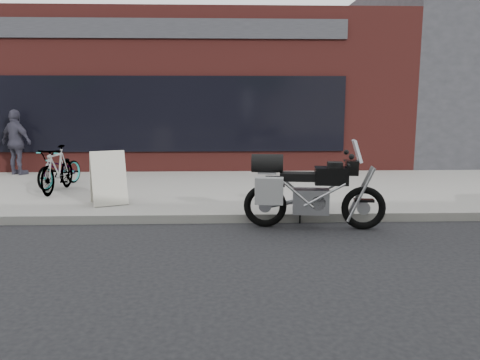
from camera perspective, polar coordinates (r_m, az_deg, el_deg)
ground at (r=4.18m, az=1.90°, el=-19.44°), size 120.00×120.00×0.00m
near_sidewalk at (r=10.83m, az=-0.60°, el=-0.86°), size 44.00×6.00×0.15m
storefront at (r=17.72m, az=-7.76°, el=10.15°), size 14.00×10.07×4.50m
motorcycle at (r=7.56m, az=7.90°, el=-1.26°), size 2.27×0.74×1.44m
bicycle_front at (r=11.15m, az=-21.07°, el=1.31°), size 0.93×1.64×0.81m
bicycle_rear at (r=10.50m, az=-21.38°, el=1.25°), size 0.54×1.63×0.97m
sandwich_sign at (r=8.98m, az=-15.78°, el=0.31°), size 0.78×0.75×0.98m
cafe_patron_right at (r=13.41m, az=-25.59°, el=4.17°), size 1.07×0.81×1.68m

